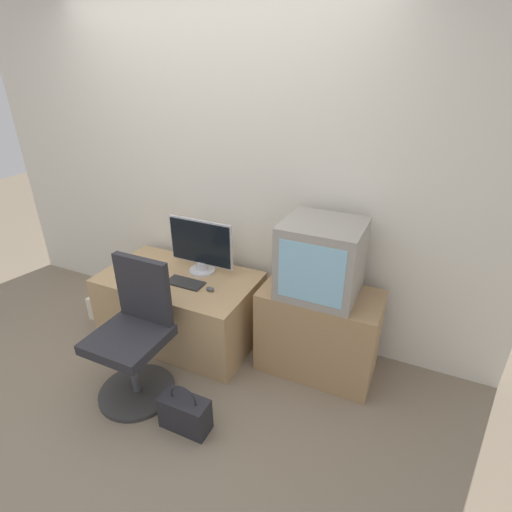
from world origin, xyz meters
TOP-DOWN VIEW (x-y plane):
  - ground_plane at (0.00, 0.00)m, footprint 12.00×12.00m
  - wall_back at (0.00, 1.32)m, footprint 4.40×0.05m
  - desk at (-0.14, 0.88)m, footprint 1.20×0.70m
  - side_stand at (0.97, 0.98)m, footprint 0.82×0.45m
  - main_monitor at (-0.01, 1.03)m, footprint 0.54×0.20m
  - keyboard at (-0.03, 0.81)m, footprint 0.29×0.13m
  - mouse at (0.20, 0.80)m, footprint 0.06×0.04m
  - crt_tv at (0.95, 0.98)m, footprint 0.51×0.46m
  - office_chair at (-0.06, 0.26)m, footprint 0.52×0.52m
  - cardboard_box_lower at (-0.91, 0.83)m, footprint 0.23×0.25m
  - handbag at (0.40, 0.11)m, footprint 0.31×0.14m

SIDE VIEW (x-z plane):
  - ground_plane at x=0.00m, z-range 0.00..0.00m
  - cardboard_box_lower at x=-0.91m, z-range 0.00..0.21m
  - handbag at x=0.40m, z-range -0.05..0.29m
  - desk at x=-0.14m, z-range 0.00..0.56m
  - side_stand at x=0.97m, z-range 0.00..0.65m
  - office_chair at x=-0.06m, z-range -0.06..0.90m
  - keyboard at x=-0.03m, z-range 0.56..0.57m
  - mouse at x=0.20m, z-range 0.56..0.59m
  - main_monitor at x=-0.01m, z-range 0.56..0.99m
  - crt_tv at x=0.95m, z-range 0.65..1.15m
  - wall_back at x=0.00m, z-range 0.00..2.60m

